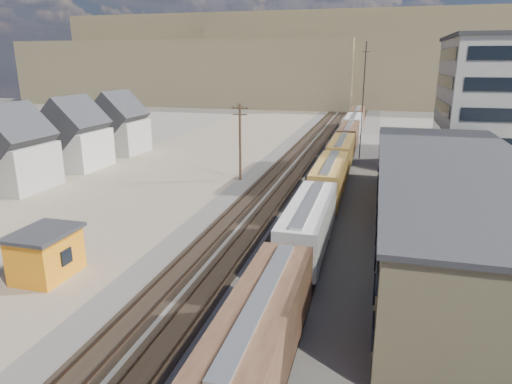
% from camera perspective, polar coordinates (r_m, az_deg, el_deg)
% --- Properties ---
extents(ballast_bed, '(18.00, 200.00, 0.06)m').
position_cam_1_polar(ballast_bed, '(66.00, 7.17, 2.70)').
color(ballast_bed, '#4C4742').
rests_on(ballast_bed, ground).
extents(dirt_yard, '(24.00, 180.00, 0.03)m').
position_cam_1_polar(dirt_yard, '(62.60, -12.62, 1.69)').
color(dirt_yard, '#806C58').
rests_on(dirt_yard, ground).
extents(asphalt_lot, '(26.00, 120.00, 0.04)m').
position_cam_1_polar(asphalt_lot, '(52.76, 29.10, -2.67)').
color(asphalt_lot, '#232326').
rests_on(asphalt_lot, ground).
extents(rail_tracks, '(11.40, 200.00, 0.24)m').
position_cam_1_polar(rail_tracks, '(66.05, 6.70, 2.80)').
color(rail_tracks, black).
rests_on(rail_tracks, ground).
extents(freight_train, '(3.00, 119.74, 4.46)m').
position_cam_1_polar(freight_train, '(57.73, 9.97, 3.48)').
color(freight_train, black).
rests_on(freight_train, ground).
extents(warehouse, '(12.40, 40.40, 7.25)m').
position_cam_1_polar(warehouse, '(40.89, 23.48, -1.59)').
color(warehouse, tan).
rests_on(warehouse, ground).
extents(utility_pole_north, '(2.20, 0.32, 10.00)m').
position_cam_1_polar(utility_pole_north, '(59.04, -2.00, 6.46)').
color(utility_pole_north, '#382619').
rests_on(utility_pole_north, ground).
extents(radio_mast, '(1.20, 0.16, 18.00)m').
position_cam_1_polar(radio_mast, '(73.99, 13.21, 10.98)').
color(radio_mast, black).
rests_on(radio_mast, ground).
extents(hills_north, '(265.00, 80.00, 32.00)m').
position_cam_1_polar(hills_north, '(181.82, 12.74, 15.33)').
color(hills_north, brown).
rests_on(hills_north, ground).
extents(maintenance_shed, '(3.75, 4.85, 3.55)m').
position_cam_1_polar(maintenance_shed, '(36.30, -24.77, -6.98)').
color(maintenance_shed, orange).
rests_on(maintenance_shed, ground).
extents(parked_car_blue, '(5.95, 5.82, 1.58)m').
position_cam_1_polar(parked_car_blue, '(72.32, 24.04, 3.22)').
color(parked_car_blue, navy).
rests_on(parked_car_blue, ground).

